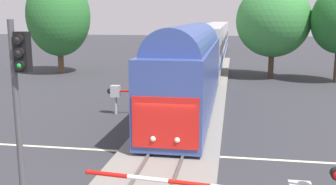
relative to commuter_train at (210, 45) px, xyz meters
The scene contains 8 objects.
ground_plane 29.50m from the commuter_train, 90.01° to the right, with size 220.00×220.00×0.00m, color #333338.
road_centre_stripe 29.50m from the commuter_train, 90.01° to the right, with size 44.00×0.20×0.01m.
railway_track 29.49m from the commuter_train, 90.01° to the right, with size 4.40×80.00×0.32m.
commuter_train is the anchor object (origin of this frame).
crossing_gate_far 23.20m from the commuter_train, 99.00° to the right, with size 6.40×0.40×1.82m.
traffic_signal_median 36.63m from the commuter_train, 94.21° to the right, with size 0.53×0.38×5.86m.
pine_left_background 17.05m from the commuter_train, 156.58° to the right, with size 6.52×6.52×10.15m.
elm_centre_background 9.28m from the commuter_train, 44.19° to the right, with size 7.08×7.08×9.10m.
Camera 1 is at (2.63, -16.14, 5.92)m, focal length 41.85 mm.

